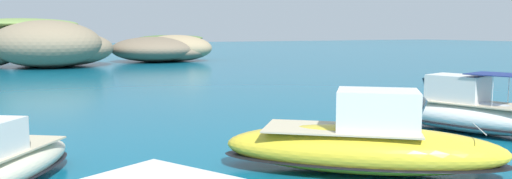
{
  "coord_description": "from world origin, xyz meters",
  "views": [
    {
      "loc": [
        -10.76,
        -4.3,
        5.03
      ],
      "look_at": [
        1.13,
        18.3,
        2.06
      ],
      "focal_mm": 35.93,
      "sensor_mm": 36.0,
      "label": 1
    }
  ],
  "objects": [
    {
      "name": "motorboat_yellow",
      "position": [
        0.86,
        9.61,
        0.99
      ],
      "size": [
        9.64,
        8.73,
        2.95
      ],
      "color": "yellow",
      "rests_on": "ground"
    },
    {
      "name": "motorboat_white",
      "position": [
        10.2,
        13.16,
        0.94
      ],
      "size": [
        5.38,
        9.89,
        2.97
      ],
      "color": "white",
      "rests_on": "ground"
    },
    {
      "name": "islet_large",
      "position": [
        -3.75,
        71.85,
        2.96
      ],
      "size": [
        24.81,
        22.14,
        6.69
      ],
      "color": "#84755B",
      "rests_on": "ground"
    },
    {
      "name": "islet_small",
      "position": [
        14.84,
        75.97,
        2.04
      ],
      "size": [
        20.29,
        19.02,
        4.26
      ],
      "color": "#756651",
      "rests_on": "ground"
    }
  ]
}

